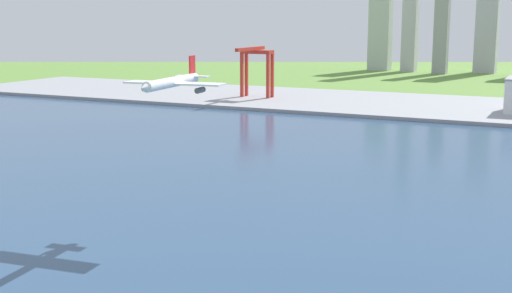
{
  "coord_description": "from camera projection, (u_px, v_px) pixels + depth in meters",
  "views": [
    {
      "loc": [
        79.78,
        -2.72,
        64.18
      ],
      "look_at": [
        -0.04,
        163.24,
        29.24
      ],
      "focal_mm": 47.82,
      "sensor_mm": 36.0,
      "label": 1
    }
  ],
  "objects": [
    {
      "name": "water_bay",
      "position": [
        343.0,
        188.0,
        260.83
      ],
      "size": [
        840.0,
        360.0,
        0.15
      ],
      "primitive_type": "cube",
      "color": "#2D4C70",
      "rests_on": "ground"
    },
    {
      "name": "port_crane_red",
      "position": [
        256.0,
        61.0,
        529.82
      ],
      "size": [
        24.96,
        46.53,
        39.43
      ],
      "color": "#B72D23",
      "rests_on": "industrial_pier"
    },
    {
      "name": "distant_skyline",
      "position": [
        502.0,
        24.0,
        770.78
      ],
      "size": [
        325.04,
        60.51,
        152.7
      ],
      "color": "#B1B7B4",
      "rests_on": "ground"
    },
    {
      "name": "ground_plane",
      "position": [
        385.0,
        159.0,
        313.97
      ],
      "size": [
        2400.0,
        2400.0,
        0.0
      ],
      "primitive_type": "plane",
      "color": "#618D3C"
    },
    {
      "name": "industrial_pier",
      "position": [
        456.0,
        108.0,
        481.96
      ],
      "size": [
        840.0,
        140.0,
        2.5
      ],
      "primitive_type": "cube",
      "color": "#95979E",
      "rests_on": "ground"
    },
    {
      "name": "airplane_landing",
      "position": [
        172.0,
        82.0,
        208.11
      ],
      "size": [
        32.59,
        36.8,
        10.39
      ],
      "color": "white"
    }
  ]
}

